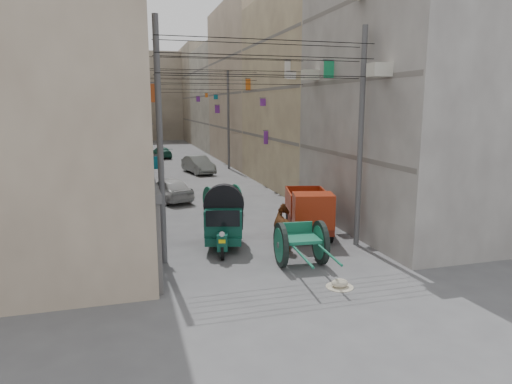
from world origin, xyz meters
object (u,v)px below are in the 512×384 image
object	(u,v)px
mini_truck	(310,215)
horse	(286,228)
feed_sack	(340,283)
tonga_cart	(301,243)
distant_car_green	(161,153)
second_cart	(222,198)
distant_car_grey	(198,165)
auto_rickshaw	(224,220)
distant_car_white	(169,189)

from	to	relation	value
mini_truck	horse	distance (m)	1.71
mini_truck	feed_sack	xyz separation A→B (m)	(-1.13, -5.02, -0.80)
tonga_cart	distant_car_green	distance (m)	33.20
second_cart	distant_car_grey	bearing A→B (deg)	73.51
auto_rickshaw	horse	world-z (taller)	auto_rickshaw
tonga_cart	mini_truck	distance (m)	3.32
auto_rickshaw	distant_car_green	distance (m)	30.65
second_cart	distant_car_grey	distance (m)	13.55
mini_truck	distant_car_grey	xyz separation A→B (m)	(-1.54, 18.69, -0.26)
horse	distant_car_white	xyz separation A→B (m)	(-3.38, 9.85, -0.12)
distant_car_white	distant_car_green	xyz separation A→B (m)	(1.24, 21.39, -0.12)
auto_rickshaw	horse	bearing A→B (deg)	-0.02
second_cart	horse	world-z (taller)	horse
horse	distant_car_green	world-z (taller)	horse
distant_car_grey	distant_car_white	bearing A→B (deg)	-120.28
distant_car_white	distant_car_green	world-z (taller)	distant_car_white
auto_rickshaw	feed_sack	world-z (taller)	auto_rickshaw
mini_truck	second_cart	bearing A→B (deg)	129.52
mini_truck	feed_sack	size ratio (longest dim) A/B	7.41
feed_sack	horse	distance (m)	4.05
tonga_cart	distant_car_grey	xyz separation A→B (m)	(-0.01, 21.62, -0.10)
feed_sack	second_cart	bearing A→B (deg)	97.49
tonga_cart	second_cart	world-z (taller)	tonga_cart
horse	distant_car_green	distance (m)	31.31
distant_car_grey	distant_car_green	xyz separation A→B (m)	(-1.95, 11.52, -0.14)
tonga_cart	second_cart	xyz separation A→B (m)	(-0.94, 8.11, -0.04)
mini_truck	horse	size ratio (longest dim) A/B	2.04
second_cart	feed_sack	world-z (taller)	second_cart
distant_car_white	distant_car_grey	size ratio (longest dim) A/B	0.94
second_cart	distant_car_white	distance (m)	4.29
feed_sack	distant_car_green	xyz separation A→B (m)	(-2.36, 35.23, 0.41)
second_cart	horse	distance (m)	6.30
second_cart	horse	size ratio (longest dim) A/B	0.99
distant_car_grey	second_cart	bearing A→B (deg)	-106.28
auto_rickshaw	mini_truck	size ratio (longest dim) A/B	0.73
mini_truck	distant_car_grey	world-z (taller)	mini_truck
horse	distant_car_grey	size ratio (longest dim) A/B	0.45
tonga_cart	distant_car_white	distance (m)	12.18
second_cart	distant_car_grey	xyz separation A→B (m)	(0.93, 13.52, -0.06)
distant_car_white	feed_sack	bearing A→B (deg)	85.79
horse	distant_car_white	size ratio (longest dim) A/B	0.48
feed_sack	distant_car_grey	xyz separation A→B (m)	(-0.41, 23.71, 0.54)
distant_car_grey	horse	bearing A→B (deg)	-101.81
second_cart	distant_car_green	bearing A→B (deg)	79.78
tonga_cart	horse	world-z (taller)	horse
feed_sack	distant_car_grey	world-z (taller)	distant_car_grey
feed_sack	distant_car_white	distance (m)	14.31
auto_rickshaw	distant_car_white	world-z (taller)	auto_rickshaw
second_cart	distant_car_white	size ratio (longest dim) A/B	0.47
tonga_cart	horse	distance (m)	1.92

